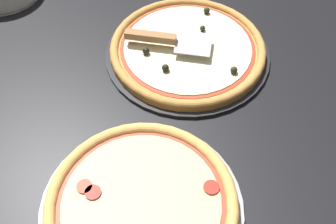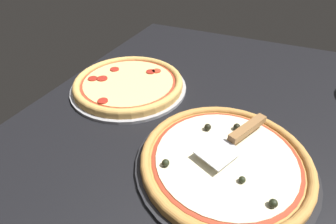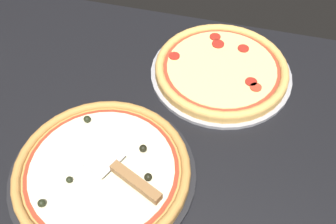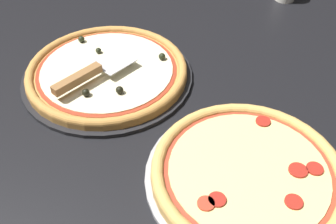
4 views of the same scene
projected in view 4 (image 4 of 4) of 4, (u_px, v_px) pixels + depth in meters
ground_plane at (103, 106)px, 94.89cm from camera, size 152.36×121.17×3.60cm
pizza_pan_front at (108, 76)px, 99.75cm from camera, size 42.90×42.90×1.00cm
pizza_front at (107, 71)px, 98.55cm from camera, size 40.33×40.33×3.74cm
pizza_pan_back at (247, 178)px, 76.24cm from camera, size 39.69×39.69×1.00cm
pizza_back at (248, 172)px, 74.96cm from camera, size 37.31×37.31×2.89cm
serving_spatula at (86, 75)px, 91.96cm from camera, size 22.17×13.67×2.00cm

